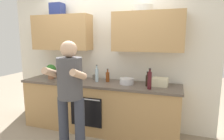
# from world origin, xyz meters

# --- Properties ---
(ground_plane) EXTENTS (12.00, 12.00, 0.00)m
(ground_plane) POSITION_xyz_m (0.00, 0.00, 0.00)
(ground_plane) COLOR gray
(back_wall_unit) EXTENTS (4.00, 0.38, 2.50)m
(back_wall_unit) POSITION_xyz_m (-0.00, 0.27, 1.50)
(back_wall_unit) COLOR silver
(back_wall_unit) RESTS_ON ground
(counter) EXTENTS (2.84, 0.67, 0.90)m
(counter) POSITION_xyz_m (-0.00, -0.00, 0.45)
(counter) COLOR tan
(counter) RESTS_ON ground
(person_standing) EXTENTS (0.49, 0.45, 1.64)m
(person_standing) POSITION_xyz_m (-0.06, -0.85, 0.97)
(person_standing) COLOR #383D4C
(person_standing) RESTS_ON ground
(bottle_hotsauce) EXTENTS (0.07, 0.07, 0.32)m
(bottle_hotsauce) POSITION_xyz_m (-0.48, -0.15, 1.04)
(bottle_hotsauce) COLOR red
(bottle_hotsauce) RESTS_ON counter
(bottle_wine) EXTENTS (0.06, 0.06, 0.32)m
(bottle_wine) POSITION_xyz_m (0.92, -0.18, 1.04)
(bottle_wine) COLOR #471419
(bottle_wine) RESTS_ON counter
(bottle_water) EXTENTS (0.06, 0.06, 0.30)m
(bottle_water) POSITION_xyz_m (-0.03, 0.02, 1.02)
(bottle_water) COLOR silver
(bottle_water) RESTS_ON counter
(bottle_oil) EXTENTS (0.06, 0.06, 0.28)m
(bottle_oil) POSITION_xyz_m (-0.88, 0.18, 1.01)
(bottle_oil) COLOR olive
(bottle_oil) RESTS_ON counter
(bottle_soy) EXTENTS (0.06, 0.06, 0.24)m
(bottle_soy) POSITION_xyz_m (0.87, -0.01, 1.00)
(bottle_soy) COLOR black
(bottle_soy) RESTS_ON counter
(bottle_vinegar) EXTENTS (0.07, 0.07, 0.23)m
(bottle_vinegar) POSITION_xyz_m (0.14, 0.09, 0.99)
(bottle_vinegar) COLOR brown
(bottle_vinegar) RESTS_ON counter
(cup_stoneware) EXTENTS (0.09, 0.09, 0.09)m
(cup_stoneware) POSITION_xyz_m (-0.15, 0.19, 0.95)
(cup_stoneware) COLOR slate
(cup_stoneware) RESTS_ON counter
(mixing_bowl) EXTENTS (0.24, 0.24, 0.10)m
(mixing_bowl) POSITION_xyz_m (0.51, 0.03, 0.95)
(mixing_bowl) COLOR silver
(mixing_bowl) RESTS_ON counter
(knife_block) EXTENTS (0.10, 0.14, 0.32)m
(knife_block) POSITION_xyz_m (-0.63, -0.10, 1.03)
(knife_block) COLOR brown
(knife_block) RESTS_ON counter
(potted_herb) EXTENTS (0.20, 0.20, 0.28)m
(potted_herb) POSITION_xyz_m (-0.97, -0.02, 1.06)
(potted_herb) COLOR #9E6647
(potted_herb) RESTS_ON counter
(grocery_bag_rice) EXTENTS (0.25, 0.17, 0.14)m
(grocery_bag_rice) POSITION_xyz_m (1.06, 0.05, 0.97)
(grocery_bag_rice) COLOR beige
(grocery_bag_rice) RESTS_ON counter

